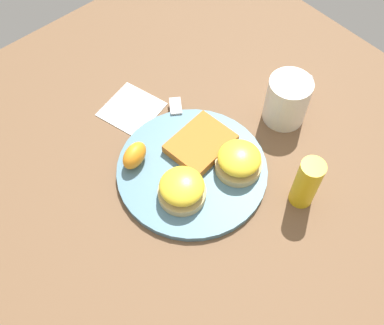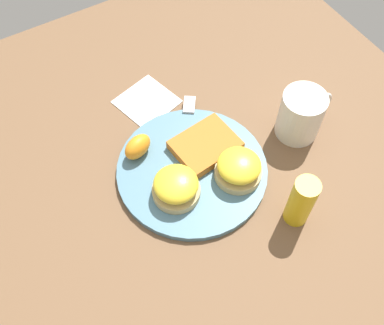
{
  "view_description": "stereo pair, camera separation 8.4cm",
  "coord_description": "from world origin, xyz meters",
  "px_view_note": "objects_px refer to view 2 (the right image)",
  "views": [
    {
      "loc": [
        -0.3,
        -0.34,
        0.74
      ],
      "look_at": [
        0.0,
        0.0,
        0.03
      ],
      "focal_mm": 42.0,
      "sensor_mm": 36.0,
      "label": 1
    },
    {
      "loc": [
        -0.23,
        -0.39,
        0.74
      ],
      "look_at": [
        0.0,
        0.0,
        0.03
      ],
      "focal_mm": 42.0,
      "sensor_mm": 36.0,
      "label": 2
    }
  ],
  "objects_px": {
    "hashbrown_patty": "(205,145)",
    "sandwich_benedict_left": "(176,186)",
    "fork": "(186,131)",
    "orange_wedge": "(138,147)",
    "condiment_bottle": "(301,202)",
    "cup": "(301,115)",
    "sandwich_benedict_right": "(239,168)"
  },
  "relations": [
    {
      "from": "sandwich_benedict_right",
      "to": "cup",
      "type": "relative_size",
      "value": 0.75
    },
    {
      "from": "orange_wedge",
      "to": "cup",
      "type": "bearing_deg",
      "value": -19.17
    },
    {
      "from": "hashbrown_patty",
      "to": "fork",
      "type": "height_order",
      "value": "hashbrown_patty"
    },
    {
      "from": "sandwich_benedict_right",
      "to": "orange_wedge",
      "type": "height_order",
      "value": "sandwich_benedict_right"
    },
    {
      "from": "sandwich_benedict_left",
      "to": "orange_wedge",
      "type": "distance_m",
      "value": 0.12
    },
    {
      "from": "sandwich_benedict_left",
      "to": "hashbrown_patty",
      "type": "distance_m",
      "value": 0.12
    },
    {
      "from": "hashbrown_patty",
      "to": "sandwich_benedict_left",
      "type": "bearing_deg",
      "value": -149.43
    },
    {
      "from": "hashbrown_patty",
      "to": "orange_wedge",
      "type": "xyz_separation_m",
      "value": [
        -0.12,
        0.06,
        0.01
      ]
    },
    {
      "from": "sandwich_benedict_right",
      "to": "orange_wedge",
      "type": "relative_size",
      "value": 1.48
    },
    {
      "from": "sandwich_benedict_right",
      "to": "condiment_bottle",
      "type": "distance_m",
      "value": 0.13
    },
    {
      "from": "fork",
      "to": "sandwich_benedict_left",
      "type": "bearing_deg",
      "value": -127.94
    },
    {
      "from": "sandwich_benedict_right",
      "to": "hashbrown_patty",
      "type": "height_order",
      "value": "sandwich_benedict_right"
    },
    {
      "from": "fork",
      "to": "cup",
      "type": "relative_size",
      "value": 1.53
    },
    {
      "from": "sandwich_benedict_left",
      "to": "condiment_bottle",
      "type": "distance_m",
      "value": 0.22
    },
    {
      "from": "hashbrown_patty",
      "to": "orange_wedge",
      "type": "relative_size",
      "value": 2.0
    },
    {
      "from": "condiment_bottle",
      "to": "sandwich_benedict_left",
      "type": "bearing_deg",
      "value": 138.84
    },
    {
      "from": "hashbrown_patty",
      "to": "fork",
      "type": "distance_m",
      "value": 0.06
    },
    {
      "from": "hashbrown_patty",
      "to": "orange_wedge",
      "type": "distance_m",
      "value": 0.13
    },
    {
      "from": "orange_wedge",
      "to": "condiment_bottle",
      "type": "bearing_deg",
      "value": -54.57
    },
    {
      "from": "sandwich_benedict_right",
      "to": "orange_wedge",
      "type": "xyz_separation_m",
      "value": [
        -0.14,
        0.14,
        -0.0
      ]
    },
    {
      "from": "sandwich_benedict_left",
      "to": "orange_wedge",
      "type": "bearing_deg",
      "value": 99.44
    },
    {
      "from": "hashbrown_patty",
      "to": "sandwich_benedict_right",
      "type": "bearing_deg",
      "value": -76.29
    },
    {
      "from": "hashbrown_patty",
      "to": "orange_wedge",
      "type": "height_order",
      "value": "orange_wedge"
    },
    {
      "from": "cup",
      "to": "fork",
      "type": "bearing_deg",
      "value": 152.77
    },
    {
      "from": "sandwich_benedict_left",
      "to": "hashbrown_patty",
      "type": "height_order",
      "value": "sandwich_benedict_left"
    },
    {
      "from": "fork",
      "to": "hashbrown_patty",
      "type": "bearing_deg",
      "value": -77.88
    },
    {
      "from": "orange_wedge",
      "to": "cup",
      "type": "xyz_separation_m",
      "value": [
        0.31,
        -0.11,
        0.02
      ]
    },
    {
      "from": "sandwich_benedict_left",
      "to": "orange_wedge",
      "type": "height_order",
      "value": "sandwich_benedict_left"
    },
    {
      "from": "cup",
      "to": "condiment_bottle",
      "type": "relative_size",
      "value": 1.04
    },
    {
      "from": "fork",
      "to": "cup",
      "type": "height_order",
      "value": "cup"
    },
    {
      "from": "fork",
      "to": "condiment_bottle",
      "type": "relative_size",
      "value": 1.6
    },
    {
      "from": "orange_wedge",
      "to": "condiment_bottle",
      "type": "xyz_separation_m",
      "value": [
        0.19,
        -0.26,
        0.02
      ]
    }
  ]
}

